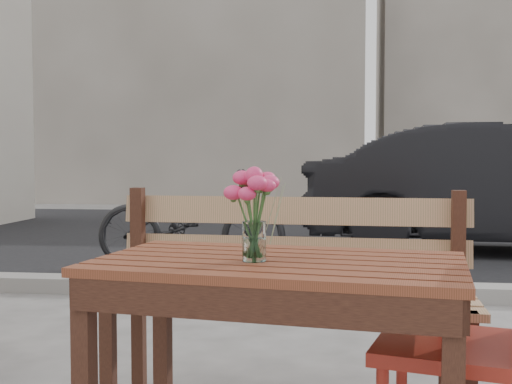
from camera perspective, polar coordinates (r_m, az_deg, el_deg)
street at (r=7.05m, az=4.39°, el=-5.49°), size 30.00×8.12×0.12m
backdrop_buildings at (r=16.50m, az=6.42°, el=11.82°), size 15.50×4.00×8.00m
main_table at (r=2.15m, az=1.99°, el=-9.19°), size 1.29×0.87×0.74m
main_bench at (r=2.76m, az=2.92°, el=-7.20°), size 1.57×0.54×0.96m
red_chair at (r=2.17m, az=19.36°, el=-11.43°), size 0.56×0.56×0.92m
main_vase at (r=2.07m, az=-0.16°, el=-0.95°), size 0.17×0.17×0.31m
parked_car at (r=7.83m, az=20.71°, el=0.27°), size 4.49×1.84×1.45m
bicycle at (r=6.29m, az=-5.77°, el=-2.36°), size 1.88×0.76×0.97m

